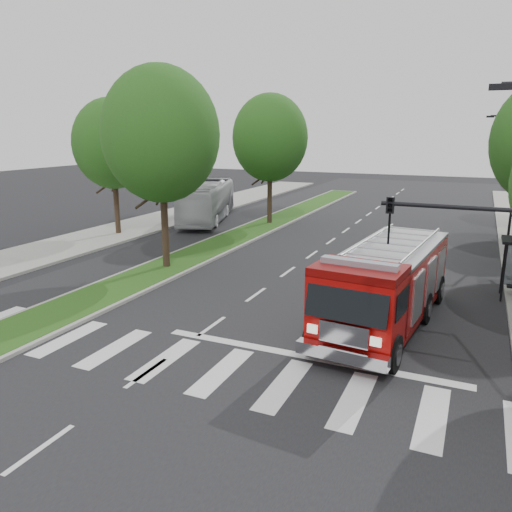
{
  "coord_description": "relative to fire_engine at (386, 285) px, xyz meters",
  "views": [
    {
      "loc": [
        8.5,
        -15.02,
        7.0
      ],
      "look_at": [
        0.07,
        3.86,
        1.8
      ],
      "focal_mm": 35.0,
      "sensor_mm": 36.0,
      "label": 1
    }
  ],
  "objects": [
    {
      "name": "ground",
      "position": [
        -5.75,
        -2.74,
        -1.54
      ],
      "size": [
        140.0,
        140.0,
        0.0
      ],
      "primitive_type": "plane",
      "color": "black",
      "rests_on": "ground"
    },
    {
      "name": "sidewalk_left",
      "position": [
        -20.25,
        7.26,
        -1.47
      ],
      "size": [
        5.0,
        80.0,
        0.15
      ],
      "primitive_type": "cube",
      "color": "gray",
      "rests_on": "ground"
    },
    {
      "name": "median",
      "position": [
        -11.75,
        15.26,
        -1.46
      ],
      "size": [
        3.0,
        50.0,
        0.15
      ],
      "color": "gray",
      "rests_on": "ground"
    },
    {
      "name": "tree_median_near",
      "position": [
        -11.75,
        3.26,
        5.27
      ],
      "size": [
        5.8,
        5.8,
        10.16
      ],
      "color": "black",
      "rests_on": "ground"
    },
    {
      "name": "tree_median_far",
      "position": [
        -11.75,
        17.26,
        4.95
      ],
      "size": [
        5.6,
        5.6,
        9.72
      ],
      "color": "black",
      "rests_on": "ground"
    },
    {
      "name": "tree_left_mid",
      "position": [
        -19.75,
        9.26,
        4.62
      ],
      "size": [
        5.2,
        5.2,
        9.16
      ],
      "color": "black",
      "rests_on": "ground"
    },
    {
      "name": "fire_engine",
      "position": [
        0.0,
        0.0,
        0.0
      ],
      "size": [
        3.68,
        9.5,
        3.22
      ],
      "rotation": [
        0.0,
        0.0,
        -0.1
      ],
      "color": "#650605",
      "rests_on": "ground"
    },
    {
      "name": "city_bus",
      "position": [
        -16.94,
        16.81,
        0.01
      ],
      "size": [
        6.02,
        11.4,
        3.1
      ],
      "primitive_type": "imported",
      "rotation": [
        0.0,
        0.0,
        0.32
      ],
      "color": "#B1B1B5",
      "rests_on": "ground"
    }
  ]
}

